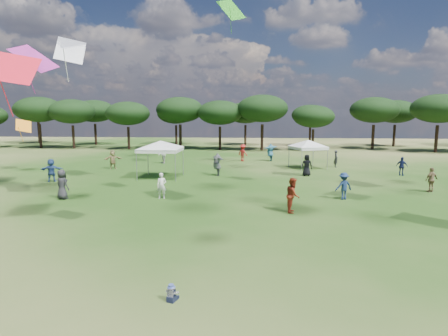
# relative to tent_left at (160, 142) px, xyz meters

# --- Properties ---
(tree_line) EXTENTS (108.78, 17.63, 7.77)m
(tree_line) POSITION_rel_tent_left_xyz_m (7.70, 25.95, 2.61)
(tree_line) COLOR black
(tree_line) RESTS_ON ground
(tent_left) EXTENTS (6.38, 6.38, 3.24)m
(tent_left) POSITION_rel_tent_left_xyz_m (0.00, 0.00, 0.00)
(tent_left) COLOR gray
(tent_left) RESTS_ON ground
(tent_right) EXTENTS (5.21, 5.21, 2.94)m
(tent_right) POSITION_rel_tent_left_xyz_m (12.34, 5.98, -0.30)
(tent_right) COLOR gray
(tent_right) RESTS_ON ground
(toddler) EXTENTS (0.37, 0.40, 0.49)m
(toddler) POSITION_rel_tent_left_xyz_m (5.02, -19.42, -2.60)
(toddler) COLOR #161B32
(toddler) RESTS_ON ground
(festival_crowd) EXTENTS (28.51, 22.48, 1.91)m
(festival_crowd) POSITION_rel_tent_left_xyz_m (4.87, 2.29, -1.92)
(festival_crowd) COLOR navy
(festival_crowd) RESTS_ON ground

